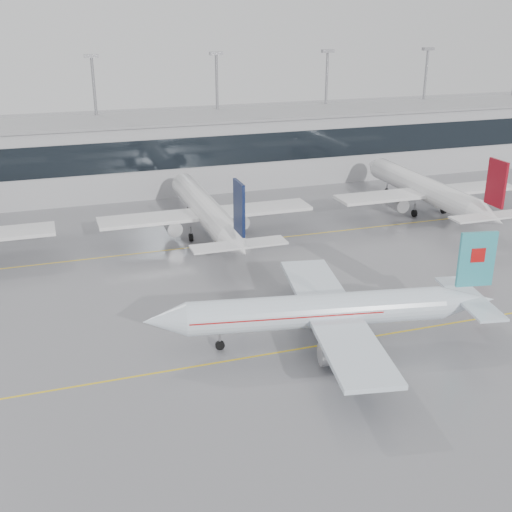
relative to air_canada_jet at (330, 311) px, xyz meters
name	(u,v)px	position (x,y,z in m)	size (l,w,h in m)	color
ground	(296,349)	(-3.53, -0.42, -3.27)	(320.00, 320.00, 0.00)	gray
taxi_line_main	(296,349)	(-3.53, -0.42, -3.27)	(120.00, 0.25, 0.01)	yellow
taxi_line_north	(214,245)	(-3.53, 29.58, -3.27)	(120.00, 0.25, 0.01)	yellow
terminal	(167,154)	(-3.53, 61.58, 2.73)	(180.00, 15.00, 12.00)	#A3A3A7
terminal_glass	(175,154)	(-3.53, 54.03, 4.23)	(180.00, 0.20, 5.00)	black
terminal_roof	(165,118)	(-3.53, 61.58, 8.93)	(182.00, 16.00, 0.40)	gray
light_masts	(158,107)	(-3.53, 67.58, 10.07)	(156.40, 1.00, 22.60)	gray
air_canada_jet	(330,311)	(0.00, 0.00, 0.00)	(33.98, 26.84, 10.42)	silver
parked_jet_c	(207,211)	(-3.53, 33.27, 0.44)	(29.64, 36.96, 11.72)	white
parked_jet_d	(427,190)	(31.47, 33.27, 0.44)	(29.64, 36.96, 11.72)	white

